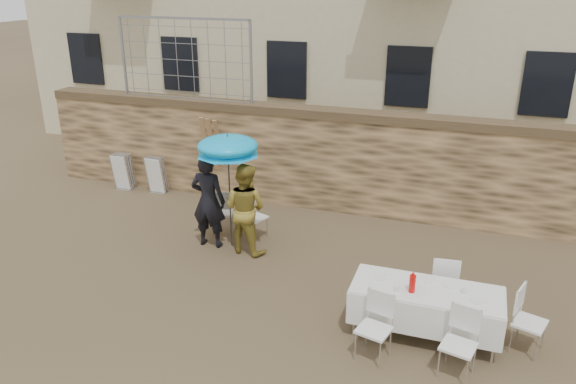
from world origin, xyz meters
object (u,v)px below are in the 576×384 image
(man_suit, at_px, (208,201))
(chair_stack_left, at_px, (126,169))
(chair_stack_right, at_px, (159,173))
(woman_dress, at_px, (245,208))
(table_chair_front_right, at_px, (459,344))
(umbrella, at_px, (228,149))
(banquet_table, at_px, (427,292))
(table_chair_back, at_px, (444,282))
(table_chair_front_left, at_px, (374,328))
(couple_chair_right, at_px, (254,216))
(table_chair_side, at_px, (530,321))
(soda_bottle, at_px, (412,284))
(couple_chair_left, at_px, (222,211))

(man_suit, height_order, chair_stack_left, man_suit)
(man_suit, height_order, chair_stack_right, man_suit)
(man_suit, bearing_deg, woman_dress, 178.13)
(table_chair_front_right, bearing_deg, chair_stack_left, 164.37)
(man_suit, relative_size, table_chair_front_right, 1.91)
(umbrella, relative_size, banquet_table, 0.98)
(table_chair_back, bearing_deg, banquet_table, 70.05)
(table_chair_front_right, height_order, chair_stack_left, table_chair_front_right)
(table_chair_front_left, bearing_deg, man_suit, 160.83)
(couple_chair_right, relative_size, banquet_table, 0.46)
(banquet_table, distance_m, chair_stack_right, 7.66)
(table_chair_side, bearing_deg, table_chair_front_right, 151.81)
(banquet_table, xyz_separation_m, soda_bottle, (-0.20, -0.15, 0.17))
(table_chair_back, relative_size, chair_stack_left, 1.04)
(table_chair_back, bearing_deg, woman_dress, -18.69)
(banquet_table, bearing_deg, table_chair_back, 75.96)
(man_suit, relative_size, table_chair_back, 1.91)
(woman_dress, bearing_deg, table_chair_front_right, 160.17)
(umbrella, bearing_deg, chair_stack_right, 143.75)
(chair_stack_right, bearing_deg, banquet_table, -29.77)
(table_chair_back, bearing_deg, couple_chair_right, -26.29)
(table_chair_front_left, distance_m, chair_stack_right, 7.57)
(man_suit, bearing_deg, umbrella, -167.83)
(woman_dress, relative_size, table_chair_back, 1.81)
(woman_dress, xyz_separation_m, chair_stack_left, (-4.07, 2.17, -0.41))
(banquet_table, height_order, soda_bottle, soda_bottle)
(chair_stack_right, bearing_deg, couple_chair_left, -33.76)
(umbrella, relative_size, table_chair_side, 2.15)
(man_suit, height_order, umbrella, umbrella)
(chair_stack_left, xyz_separation_m, chair_stack_right, (0.90, 0.00, 0.00))
(table_chair_front_left, height_order, chair_stack_right, table_chair_front_left)
(table_chair_front_left, bearing_deg, chair_stack_right, 157.18)
(woman_dress, height_order, table_chair_side, woman_dress)
(couple_chair_right, height_order, chair_stack_left, couple_chair_right)
(couple_chair_left, distance_m, couple_chair_right, 0.70)
(soda_bottle, bearing_deg, table_chair_side, 8.88)
(woman_dress, distance_m, chair_stack_left, 4.63)
(couple_chair_right, xyz_separation_m, table_chair_front_left, (2.92, -2.93, 0.00))
(umbrella, xyz_separation_m, soda_bottle, (3.62, -1.88, -1.04))
(umbrella, bearing_deg, table_chair_front_left, -37.60)
(woman_dress, distance_m, soda_bottle, 3.73)
(table_chair_side, bearing_deg, couple_chair_left, 88.13)
(umbrella, height_order, banquet_table, umbrella)
(soda_bottle, relative_size, chair_stack_left, 0.28)
(couple_chair_left, xyz_separation_m, soda_bottle, (4.02, -2.33, 0.43))
(man_suit, bearing_deg, table_chair_front_left, 144.81)
(couple_chair_right, distance_m, chair_stack_left, 4.33)
(banquet_table, distance_m, table_chair_back, 0.86)
(banquet_table, distance_m, table_chair_front_right, 0.94)
(man_suit, relative_size, chair_stack_right, 2.00)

